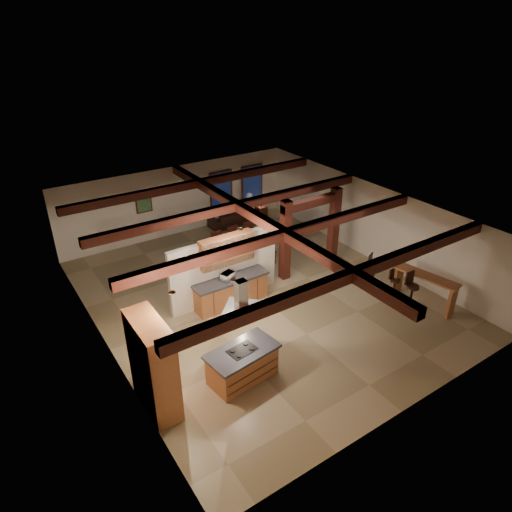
{
  "coord_description": "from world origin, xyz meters",
  "views": [
    {
      "loc": [
        -7.14,
        -10.54,
        8.26
      ],
      "look_at": [
        0.2,
        0.5,
        1.21
      ],
      "focal_mm": 32.0,
      "sensor_mm": 36.0,
      "label": 1
    }
  ],
  "objects": [
    {
      "name": "ceiling_beams",
      "position": [
        0.0,
        0.0,
        2.76
      ],
      "size": [
        10.0,
        12.0,
        0.28
      ],
      "color": "#401510",
      "rests_on": "room_walls"
    },
    {
      "name": "ground",
      "position": [
        0.0,
        0.0,
        0.0
      ],
      "size": [
        12.0,
        12.0,
        0.0
      ],
      "primitive_type": "plane",
      "color": "tan",
      "rests_on": "ground"
    },
    {
      "name": "recessed_cans",
      "position": [
        -2.53,
        -1.93,
        2.87
      ],
      "size": [
        3.16,
        2.46,
        0.03
      ],
      "color": "silver",
      "rests_on": "room_walls"
    },
    {
      "name": "side_table",
      "position": [
        3.76,
        5.41,
        0.27
      ],
      "size": [
        0.43,
        0.43,
        0.53
      ],
      "primitive_type": "cube",
      "rotation": [
        0.0,
        0.0,
        -0.01
      ],
      "color": "#401510",
      "rests_on": "ground"
    },
    {
      "name": "kitchen_island",
      "position": [
        -2.51,
        -2.96,
        0.45
      ],
      "size": [
        1.92,
        1.18,
        0.91
      ],
      "color": "#A46235",
      "rests_on": "ground"
    },
    {
      "name": "microwave",
      "position": [
        -1.12,
        0.11,
        1.06
      ],
      "size": [
        0.51,
        0.43,
        0.24
      ],
      "primitive_type": "imported",
      "rotation": [
        0.0,
        0.0,
        3.51
      ],
      "color": "silver",
      "rests_on": "back_counter"
    },
    {
      "name": "timber_posts",
      "position": [
        2.5,
        0.5,
        1.76
      ],
      "size": [
        2.5,
        0.3,
        2.9
      ],
      "color": "#401510",
      "rests_on": "ground"
    },
    {
      "name": "back_windows",
      "position": [
        2.8,
        5.93,
        1.5
      ],
      "size": [
        2.7,
        0.07,
        1.7
      ],
      "color": "#401510",
      "rests_on": "room_walls"
    },
    {
      "name": "framed_art",
      "position": [
        -1.5,
        5.94,
        1.7
      ],
      "size": [
        0.65,
        0.05,
        0.85
      ],
      "color": "#401510",
      "rests_on": "room_walls"
    },
    {
      "name": "sofa",
      "position": [
        2.31,
        5.5,
        0.32
      ],
      "size": [
        2.21,
        0.94,
        0.64
      ],
      "primitive_type": "imported",
      "rotation": [
        0.0,
        0.0,
        3.18
      ],
      "color": "black",
      "rests_on": "ground"
    },
    {
      "name": "table_lamp",
      "position": [
        3.76,
        5.41,
        0.76
      ],
      "size": [
        0.27,
        0.27,
        0.32
      ],
      "color": "black",
      "rests_on": "side_table"
    },
    {
      "name": "room_walls",
      "position": [
        0.0,
        0.0,
        1.78
      ],
      "size": [
        12.0,
        12.0,
        12.0
      ],
      "color": "silver",
      "rests_on": "ground"
    },
    {
      "name": "pantry_cabinet",
      "position": [
        -4.67,
        -2.6,
        1.2
      ],
      "size": [
        0.67,
        1.6,
        2.4
      ],
      "color": "#A46235",
      "rests_on": "ground"
    },
    {
      "name": "bar_stool_b",
      "position": [
        3.6,
        -2.47,
        0.52
      ],
      "size": [
        0.36,
        0.37,
        1.02
      ],
      "color": "black",
      "rests_on": "ground"
    },
    {
      "name": "dining_chairs",
      "position": [
        0.76,
        2.37,
        0.64
      ],
      "size": [
        2.02,
        2.02,
        1.25
      ],
      "color": "#401510",
      "rests_on": "ground"
    },
    {
      "name": "range_hood",
      "position": [
        -2.51,
        -2.96,
        1.78
      ],
      "size": [
        1.1,
        1.1,
        1.4
      ],
      "color": "silver",
      "rests_on": "room_walls"
    },
    {
      "name": "bar_stool_c",
      "position": [
        3.53,
        -1.61,
        0.61
      ],
      "size": [
        0.45,
        0.46,
        1.19
      ],
      "color": "black",
      "rests_on": "ground"
    },
    {
      "name": "bar_stool_a",
      "position": [
        3.58,
        -3.18,
        0.63
      ],
      "size": [
        0.43,
        0.43,
        1.23
      ],
      "color": "black",
      "rests_on": "ground"
    },
    {
      "name": "upper_display_cabinet",
      "position": [
        -1.0,
        0.31,
        1.85
      ],
      "size": [
        1.8,
        0.36,
        0.95
      ],
      "color": "#A46235",
      "rests_on": "partition_wall"
    },
    {
      "name": "partition_wall",
      "position": [
        -1.0,
        0.5,
        1.1
      ],
      "size": [
        3.8,
        0.18,
        2.2
      ],
      "primitive_type": "cube",
      "color": "silver",
      "rests_on": "ground"
    },
    {
      "name": "back_counter",
      "position": [
        -1.0,
        0.11,
        0.48
      ],
      "size": [
        2.5,
        0.66,
        0.94
      ],
      "color": "#A46235",
      "rests_on": "ground"
    },
    {
      "name": "dining_table",
      "position": [
        0.76,
        2.37,
        0.32
      ],
      "size": [
        1.95,
        1.28,
        0.64
      ],
      "primitive_type": "imported",
      "rotation": [
        0.0,
        0.0,
        0.16
      ],
      "color": "#431D10",
      "rests_on": "ground"
    },
    {
      "name": "bar_counter",
      "position": [
        4.08,
        -3.3,
        0.72
      ],
      "size": [
        0.88,
        2.08,
        1.06
      ],
      "color": "#A46235",
      "rests_on": "ground"
    }
  ]
}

